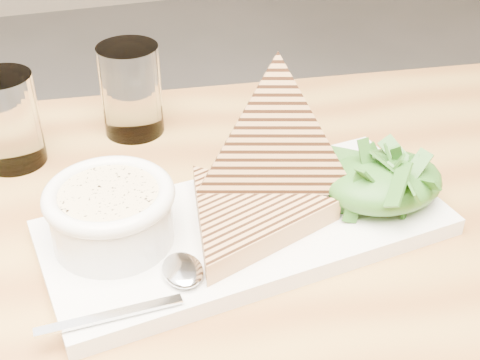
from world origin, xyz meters
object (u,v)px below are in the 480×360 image
object	(u,v)px
table_top	(182,301)
glass_far	(131,90)
glass_near	(8,120)
soup_bowl	(112,221)
platter	(246,228)

from	to	relation	value
table_top	glass_far	distance (m)	0.29
glass_near	glass_far	world-z (taller)	glass_far
glass_near	soup_bowl	bearing A→B (deg)	-66.79
glass_near	glass_far	size ratio (longest dim) A/B	0.97
platter	glass_near	bearing A→B (deg)	135.59
soup_bowl	glass_near	world-z (taller)	glass_near
glass_near	glass_far	bearing A→B (deg)	11.84
platter	soup_bowl	size ratio (longest dim) A/B	3.50
glass_far	glass_near	bearing A→B (deg)	-168.16
platter	glass_far	size ratio (longest dim) A/B	3.51
table_top	soup_bowl	size ratio (longest dim) A/B	10.55
soup_bowl	glass_near	bearing A→B (deg)	113.21
platter	soup_bowl	distance (m)	0.13
glass_far	soup_bowl	bearing A→B (deg)	-104.02
platter	glass_far	distance (m)	0.24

